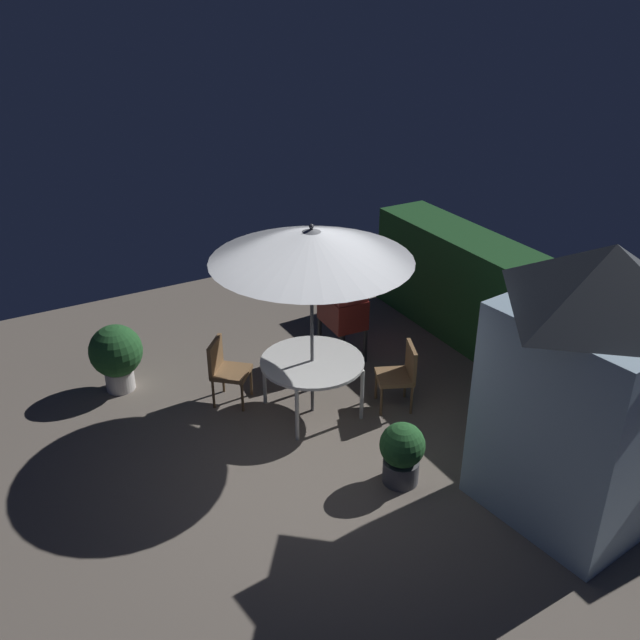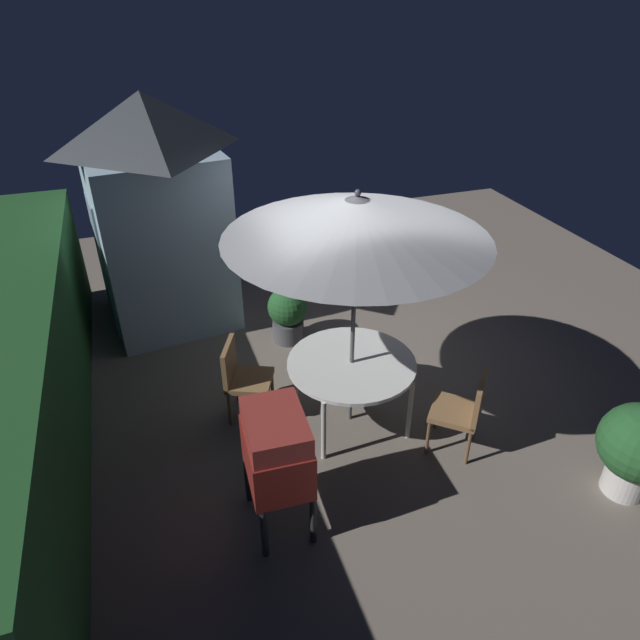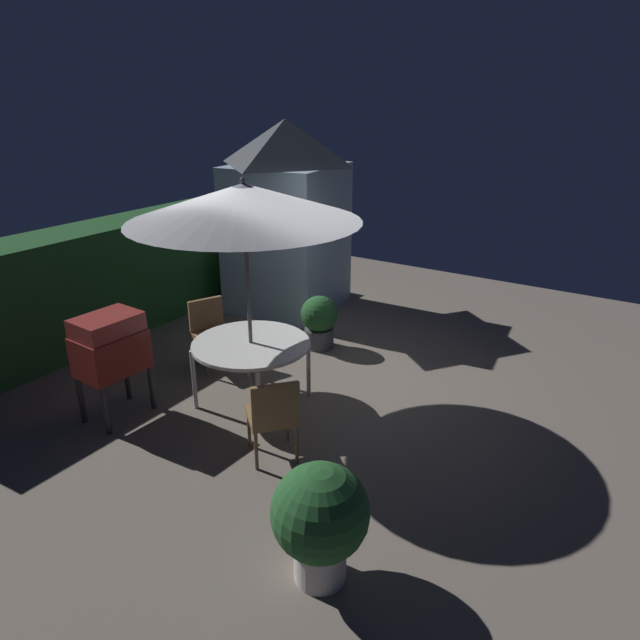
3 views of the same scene
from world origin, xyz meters
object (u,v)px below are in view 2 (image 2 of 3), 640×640
Objects in this scene: garden_shed at (157,212)px; patio_table at (352,366)px; potted_plant_by_shed at (288,313)px; chair_far_side at (464,408)px; patio_umbrella at (357,218)px; potted_plant_by_grill at (638,447)px; chair_near_shed at (242,375)px; bbq_grill at (276,450)px.

garden_shed is 3.42m from patio_table.
garden_shed reaches higher than potted_plant_by_shed.
chair_far_side is at bearing -156.48° from potted_plant_by_shed.
patio_umbrella is 3.42× the size of potted_plant_by_shed.
patio_table is at bearing 49.10° from chair_far_side.
chair_far_side is 0.93× the size of potted_plant_by_grill.
potted_plant_by_grill is at bearing -130.56° from patio_table.
patio_umbrella is 2.60m from potted_plant_by_shed.
chair_near_shed is 1.54m from potted_plant_by_shed.
patio_umbrella reaches higher than bbq_grill.
bbq_grill is 2.95m from potted_plant_by_shed.
bbq_grill is at bearing 162.37° from potted_plant_by_shed.
bbq_grill is 1.58× the size of potted_plant_by_shed.
potted_plant_by_shed is (1.27, -0.87, -0.11)m from chair_near_shed.
potted_plant_by_grill is (-0.72, -3.15, -0.29)m from bbq_grill.
patio_umbrella is (-2.91, -1.58, 0.80)m from garden_shed.
potted_plant_by_grill reaches higher than chair_near_shed.
garden_shed is 4.55m from chair_far_side.
bbq_grill is at bearing 97.94° from chair_far_side.
potted_plant_by_shed is at bearing 6.50° from patio_umbrella.
chair_near_shed is at bearing 66.34° from patio_umbrella.
garden_shed is 6.02m from potted_plant_by_grill.
bbq_grill is (-1.05, 1.08, -1.49)m from patio_umbrella.
chair_far_side is at bearing -122.34° from chair_near_shed.
patio_table is (-2.91, -1.58, -0.83)m from garden_shed.
bbq_grill is 3.25m from potted_plant_by_grill.
chair_near_shed is at bearing -0.49° from bbq_grill.
patio_table is 2.73m from potted_plant_by_grill.
potted_plant_by_grill reaches higher than potted_plant_by_shed.
patio_umbrella is at bearing -151.51° from garden_shed.
patio_umbrella is at bearing -173.50° from potted_plant_by_shed.
chair_far_side is 2.74m from potted_plant_by_shed.
potted_plant_by_grill is at bearing -125.51° from chair_near_shed.
garden_shed is 3.13× the size of potted_plant_by_grill.
chair_near_shed is at bearing 57.66° from chair_far_side.
potted_plant_by_shed is 4.18m from potted_plant_by_grill.
patio_table is 1.76× the size of potted_plant_by_shed.
patio_table is 1.49× the size of chair_near_shed.
patio_umbrella reaches higher than potted_plant_by_grill.
garden_shed is 2.51× the size of bbq_grill.
chair_far_side is 1.54m from potted_plant_by_grill.
patio_umbrella is at bearing -113.66° from chair_near_shed.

